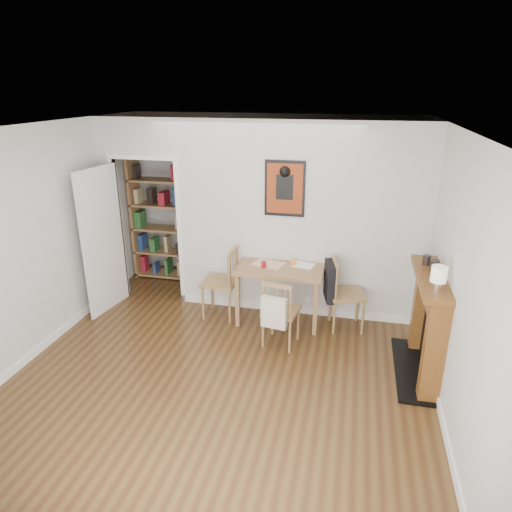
% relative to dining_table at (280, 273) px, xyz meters
% --- Properties ---
extents(ground, '(5.20, 5.20, 0.00)m').
position_rel_dining_table_xyz_m(ground, '(-0.40, -1.10, -0.68)').
color(ground, '#50371A').
rests_on(ground, ground).
extents(room_shell, '(5.20, 5.20, 5.20)m').
position_rel_dining_table_xyz_m(room_shell, '(-0.30, 0.24, 0.62)').
color(room_shell, beige).
rests_on(room_shell, ground).
extents(dining_table, '(1.13, 0.72, 0.77)m').
position_rel_dining_table_xyz_m(dining_table, '(0.00, 0.00, 0.00)').
color(dining_table, olive).
rests_on(dining_table, ground).
extents(chair_left, '(0.50, 0.50, 0.97)m').
position_rel_dining_table_xyz_m(chair_left, '(-0.81, -0.05, -0.19)').
color(chair_left, '#997A47').
rests_on(chair_left, ground).
extents(chair_right, '(0.61, 0.55, 0.93)m').
position_rel_dining_table_xyz_m(chair_right, '(0.86, -0.03, -0.20)').
color(chair_right, '#997A47').
rests_on(chair_right, ground).
extents(chair_front, '(0.50, 0.55, 0.87)m').
position_rel_dining_table_xyz_m(chair_front, '(0.12, -0.62, -0.24)').
color(chair_front, '#997A47').
rests_on(chair_front, ground).
extents(bookshelf, '(0.87, 0.35, 2.06)m').
position_rel_dining_table_xyz_m(bookshelf, '(-2.15, 1.08, 0.34)').
color(bookshelf, olive).
rests_on(bookshelf, ground).
extents(fireplace, '(0.45, 1.25, 1.16)m').
position_rel_dining_table_xyz_m(fireplace, '(1.76, -0.85, -0.06)').
color(fireplace, brown).
rests_on(fireplace, ground).
extents(red_glass, '(0.07, 0.07, 0.08)m').
position_rel_dining_table_xyz_m(red_glass, '(-0.20, -0.08, 0.14)').
color(red_glass, maroon).
rests_on(red_glass, dining_table).
extents(orange_fruit, '(0.08, 0.08, 0.08)m').
position_rel_dining_table_xyz_m(orange_fruit, '(0.16, 0.08, 0.13)').
color(orange_fruit, orange).
rests_on(orange_fruit, dining_table).
extents(placemat, '(0.47, 0.40, 0.00)m').
position_rel_dining_table_xyz_m(placemat, '(-0.17, 0.05, 0.09)').
color(placemat, beige).
rests_on(placemat, dining_table).
extents(notebook, '(0.32, 0.26, 0.01)m').
position_rel_dining_table_xyz_m(notebook, '(0.29, 0.10, 0.10)').
color(notebook, white).
rests_on(notebook, dining_table).
extents(mantel_lamp, '(0.15, 0.15, 0.24)m').
position_rel_dining_table_xyz_m(mantel_lamp, '(1.71, -1.22, 0.63)').
color(mantel_lamp, silver).
rests_on(mantel_lamp, fireplace).
extents(ceramic_jar_a, '(0.10, 0.10, 0.12)m').
position_rel_dining_table_xyz_m(ceramic_jar_a, '(1.75, -0.72, 0.54)').
color(ceramic_jar_a, black).
rests_on(ceramic_jar_a, fireplace).
extents(ceramic_jar_b, '(0.09, 0.09, 0.11)m').
position_rel_dining_table_xyz_m(ceramic_jar_b, '(1.69, -0.55, 0.53)').
color(ceramic_jar_b, black).
rests_on(ceramic_jar_b, fireplace).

